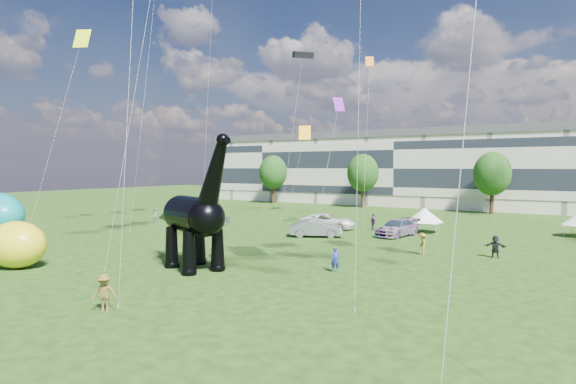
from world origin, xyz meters
The scene contains 14 objects.
ground centered at (0.00, 0.00, 0.00)m, with size 220.00×220.00×0.00m, color #16330C.
terrace_row centered at (-8.00, 62.00, 6.00)m, with size 78.00×11.00×12.00m, color beige.
tree_far_left centered at (-30.00, 53.00, 6.29)m, with size 5.20×5.20×9.44m.
tree_mid_left centered at (-12.00, 53.00, 6.29)m, with size 5.20×5.20×9.44m.
tree_mid_right centered at (8.00, 53.00, 6.29)m, with size 5.20×5.20×9.44m.
dinosaur_sculpture centered at (-2.22, 2.84, 3.43)m, with size 10.87×5.57×9.08m.
car_silver centered at (-15.89, 20.42, 0.75)m, with size 1.76×4.38×1.49m, color silver.
car_grey centered at (-2.15, 19.77, 0.83)m, with size 1.76×5.05×1.66m, color gray.
car_white centered at (-3.98, 25.62, 0.84)m, with size 2.77×6.01×1.67m, color white.
car_dark centered at (4.28, 24.53, 0.82)m, with size 2.30×5.66×1.64m, color #595960.
gazebo_near centered at (5.72, 28.58, 1.81)m, with size 4.20×4.20×2.58m.
gazebo_left centered at (-25.47, 27.62, 1.82)m, with size 4.94×4.94×2.59m.
inflatable_yellow centered at (-11.97, -3.55, 1.58)m, with size 4.12×3.17×3.17m, color yellow.
visitors centered at (-1.16, 13.95, 0.87)m, with size 44.90×44.40×1.81m.
Camera 1 is at (20.54, -20.56, 6.78)m, focal length 30.00 mm.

